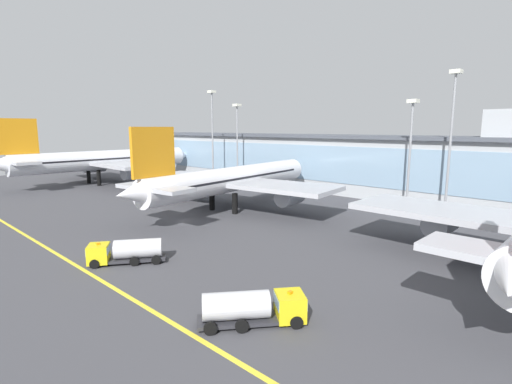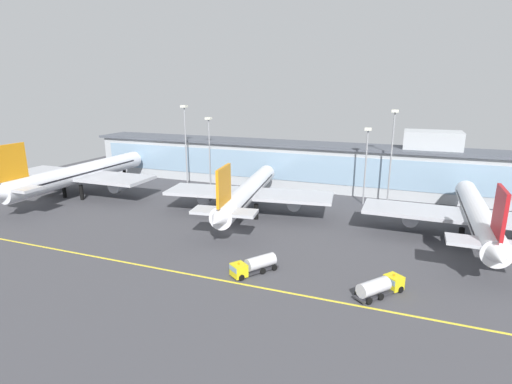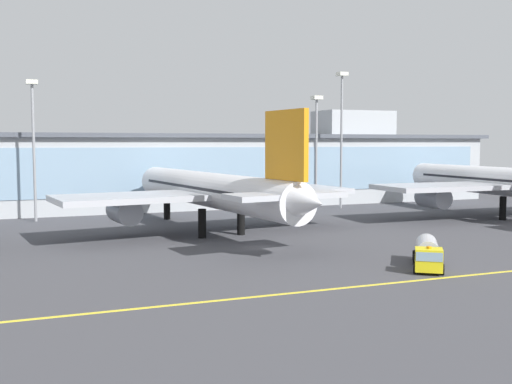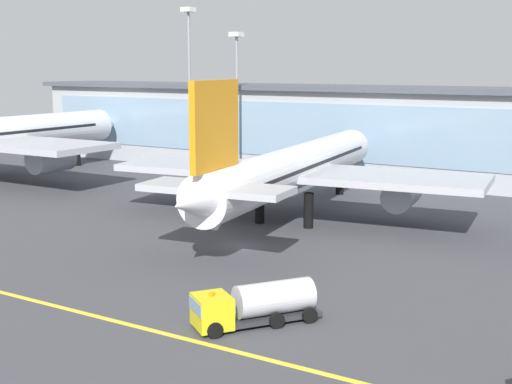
{
  "view_description": "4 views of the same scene",
  "coord_description": "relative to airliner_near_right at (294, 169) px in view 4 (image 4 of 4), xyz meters",
  "views": [
    {
      "loc": [
        54.63,
        -39.05,
        16.33
      ],
      "look_at": [
        5.92,
        12.33,
        4.46
      ],
      "focal_mm": 26.97,
      "sensor_mm": 36.0,
      "label": 1
    },
    {
      "loc": [
        35.45,
        -77.22,
        32.09
      ],
      "look_at": [
        1.47,
        11.85,
        6.68
      ],
      "focal_mm": 27.6,
      "sensor_mm": 36.0,
      "label": 2
    },
    {
      "loc": [
        -26.89,
        -68.1,
        12.81
      ],
      "look_at": [
        3.25,
        7.98,
        6.15
      ],
      "focal_mm": 42.54,
      "sensor_mm": 36.0,
      "label": 3
    },
    {
      "loc": [
        36.16,
        -56.35,
        17.68
      ],
      "look_at": [
        -0.91,
        4.22,
        4.74
      ],
      "focal_mm": 48.71,
      "sensor_mm": 36.0,
      "label": 4
    }
  ],
  "objects": [
    {
      "name": "taxiway_centreline_stripe",
      "position": [
        1.32,
        -35.33,
        -6.0
      ],
      "size": [
        159.7,
        0.5,
        0.01
      ],
      "primitive_type": "cube",
      "color": "yellow",
      "rests_on": "ground"
    },
    {
      "name": "terminal_building",
      "position": [
        2.88,
        34.06,
        1.69
      ],
      "size": [
        145.59,
        14.0,
        19.75
      ],
      "color": "#ADB2B7",
      "rests_on": "ground"
    },
    {
      "name": "apron_light_mast_east",
      "position": [
        -22.84,
        23.06,
        9.03
      ],
      "size": [
        1.8,
        1.8,
        22.86
      ],
      "color": "gray",
      "rests_on": "ground"
    },
    {
      "name": "ground_plane",
      "position": [
        1.32,
        -13.33,
        -6.0
      ],
      "size": [
        199.62,
        199.62,
        0.0
      ],
      "primitive_type": "plane",
      "color": "#424247"
    },
    {
      "name": "apron_light_mast_west",
      "position": [
        -29.64,
        19.75,
        11.12
      ],
      "size": [
        1.8,
        1.8,
        26.66
      ],
      "color": "gray",
      "rests_on": "ground"
    },
    {
      "name": "airliner_near_right",
      "position": [
        0.0,
        0.0,
        0.0
      ],
      "size": [
        44.02,
        54.06,
        16.48
      ],
      "rotation": [
        0.0,
        0.0,
        1.7
      ],
      "color": "black",
      "rests_on": "ground"
    },
    {
      "name": "baggage_tug_near",
      "position": [
        13.43,
        -30.85,
        -4.49
      ],
      "size": [
        7.23,
        8.77,
        2.9
      ],
      "rotation": [
        0.0,
        0.0,
        4.09
      ],
      "color": "black",
      "rests_on": "ground"
    }
  ]
}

